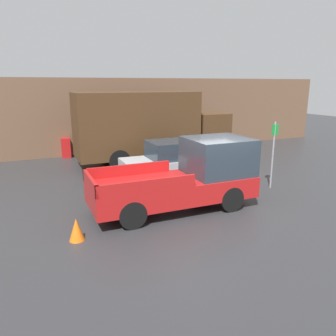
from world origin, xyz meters
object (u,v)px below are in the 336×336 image
Objects in this scene: newspaper_box at (66,148)px; traffic_cone at (77,229)px; delivery_truck at (148,126)px; parking_sign at (273,151)px; car at (175,159)px; pickup_truck at (189,177)px.

traffic_cone is at bearing -95.15° from newspaper_box.
delivery_truck is 6.58m from parking_sign.
delivery_truck is 13.03× the size of traffic_cone.
car is 7.36× the size of traffic_cone.
newspaper_box is (-2.81, 9.30, -0.49)m from pickup_truck.
newspaper_box is at bearing 106.84° from pickup_truck.
newspaper_box is at bearing 84.85° from traffic_cone.
parking_sign is 4.28× the size of traffic_cone.
newspaper_box is 10.36m from traffic_cone.
traffic_cone is (-7.62, -1.56, -1.15)m from parking_sign.
car is 1.72× the size of parking_sign.
traffic_cone is (-4.70, -7.44, -1.61)m from delivery_truck.
newspaper_box is (-3.84, 6.03, -0.28)m from car.
pickup_truck is at bearing -107.41° from car.
delivery_truck is 3.04× the size of parking_sign.
delivery_truck is 7.24× the size of newspaper_box.
car is 6.43m from traffic_cone.
pickup_truck is 9.73m from newspaper_box.
traffic_cone is (-4.77, -4.28, -0.53)m from car.
delivery_truck reaches higher than newspaper_box.
car is at bearing 41.94° from traffic_cone.
car is 4.09× the size of newspaper_box.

